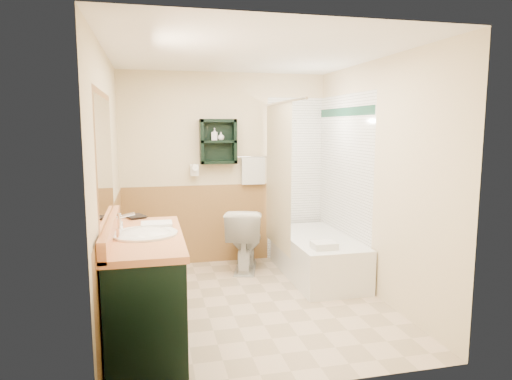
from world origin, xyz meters
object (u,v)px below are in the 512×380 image
object	(u,v)px
hair_dryer	(194,170)
bathtub	(317,256)
vanity	(146,289)
wall_shelf	(218,141)
vanity_book	(126,207)
toilet	(245,239)
soap_bottle_b	(221,137)
soap_bottle_a	(215,137)

from	to	relation	value
hair_dryer	bathtub	size ratio (longest dim) A/B	0.16
vanity	bathtub	distance (m)	2.28
wall_shelf	vanity	world-z (taller)	wall_shelf
wall_shelf	vanity_book	bearing A→B (deg)	-129.12
toilet	wall_shelf	bearing A→B (deg)	-35.05
vanity_book	vanity	bearing A→B (deg)	-98.71
vanity_book	soap_bottle_b	bearing A→B (deg)	27.70
bathtub	vanity_book	distance (m)	2.28
hair_dryer	bathtub	bearing A→B (deg)	-30.96
soap_bottle_a	vanity_book	bearing A→B (deg)	-127.98
hair_dryer	vanity	distance (m)	2.23
toilet	soap_bottle_b	distance (m)	1.29
hair_dryer	toilet	xyz separation A→B (m)	(0.56, -0.35, -0.82)
hair_dryer	bathtub	world-z (taller)	hair_dryer
wall_shelf	soap_bottle_a	world-z (taller)	wall_shelf
bathtub	soap_bottle_a	size ratio (longest dim) A/B	9.93
soap_bottle_a	wall_shelf	bearing A→B (deg)	6.16
vanity	soap_bottle_b	xyz separation A→B (m)	(0.93, 1.99, 1.16)
bathtub	soap_bottle_a	xyz separation A→B (m)	(-1.07, 0.76, 1.36)
soap_bottle_a	soap_bottle_b	size ratio (longest dim) A/B	1.50
bathtub	toilet	bearing A→B (deg)	149.81
soap_bottle_a	toilet	bearing A→B (deg)	-46.23
bathtub	vanity_book	world-z (taller)	vanity_book
vanity	vanity_book	size ratio (longest dim) A/B	6.38
wall_shelf	soap_bottle_b	world-z (taller)	wall_shelf
wall_shelf	hair_dryer	world-z (taller)	wall_shelf
toilet	soap_bottle_a	bearing A→B (deg)	-29.96
vanity	soap_bottle_b	world-z (taller)	soap_bottle_b
soap_bottle_b	hair_dryer	bearing A→B (deg)	174.85
vanity_book	hair_dryer	bearing A→B (deg)	38.02
wall_shelf	toilet	size ratio (longest dim) A/B	0.72
bathtub	soap_bottle_b	world-z (taller)	soap_bottle_b
toilet	soap_bottle_b	world-z (taller)	soap_bottle_b
wall_shelf	vanity_book	size ratio (longest dim) A/B	2.50
vanity_book	soap_bottle_a	world-z (taller)	soap_bottle_a
soap_bottle_b	bathtub	bearing A→B (deg)	-37.64
bathtub	vanity_book	size ratio (longest dim) A/B	6.83
vanity_book	bathtub	bearing A→B (deg)	-7.85
hair_dryer	toilet	size ratio (longest dim) A/B	0.31
soap_bottle_b	wall_shelf	bearing A→B (deg)	171.40
hair_dryer	soap_bottle_b	distance (m)	0.52
wall_shelf	bathtub	bearing A→B (deg)	-36.91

